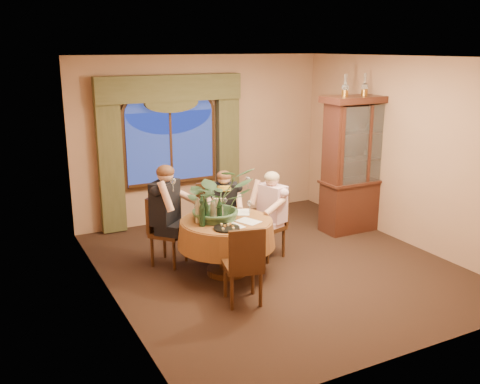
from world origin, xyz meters
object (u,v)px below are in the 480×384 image
oil_lamp_left (345,85)px  wine_bottle_1 (220,211)px  china_cabinet (360,164)px  chair_front_left (243,264)px  olive_bowl (231,218)px  dining_table (227,247)px  chair_back (169,231)px  person_back (165,216)px  stoneware_vase (218,208)px  oil_lamp_center (365,85)px  person_pink (272,214)px  oil_lamp_right (384,84)px  wine_bottle_3 (198,210)px  wine_bottle_2 (202,214)px  person_scarf (224,211)px  centerpiece_plant (217,174)px  wine_bottle_5 (206,211)px  chair_back_right (213,218)px  chair_right (267,225)px  wine_bottle_4 (213,209)px  wine_bottle_0 (202,207)px

oil_lamp_left → wine_bottle_1: oil_lamp_left is taller
china_cabinet → chair_front_left: 3.32m
oil_lamp_left → olive_bowl: (-2.28, -0.68, -1.58)m
dining_table → olive_bowl: (0.05, -0.03, 0.40)m
china_cabinet → chair_back: bearing=179.9°
person_back → stoneware_vase: bearing=90.5°
oil_lamp_center → wine_bottle_1: 3.28m
dining_table → person_back: person_back is taller
person_back → person_pink: bearing=122.1°
stoneware_vase → olive_bowl: (0.13, -0.13, -0.12)m
chair_back → stoneware_vase: (0.49, -0.56, 0.41)m
oil_lamp_right → chair_back: bearing=179.9°
wine_bottle_1 → wine_bottle_3: same height
person_back → stoneware_vase: size_ratio=5.08×
stoneware_vase → wine_bottle_2: (-0.30, -0.18, 0.03)m
oil_lamp_center → person_scarf: bearing=177.3°
olive_bowl → person_pink: bearing=20.1°
stoneware_vase → olive_bowl: stoneware_vase is taller
person_scarf → centerpiece_plant: bearing=81.7°
dining_table → oil_lamp_right: size_ratio=3.79×
china_cabinet → chair_front_left: bearing=-153.1°
stoneware_vase → oil_lamp_right: bearing=9.9°
person_back → wine_bottle_2: bearing=64.2°
wine_bottle_1 → wine_bottle_5: size_ratio=1.00×
wine_bottle_2 → chair_back_right: bearing=59.2°
wine_bottle_5 → chair_back_right: bearing=61.2°
dining_table → wine_bottle_2: size_ratio=3.90×
wine_bottle_2 → person_scarf: bearing=50.3°
person_back → person_scarf: (0.93, 0.11, -0.10)m
dining_table → chair_right: bearing=18.4°
chair_back → centerpiece_plant: 1.14m
wine_bottle_2 → wine_bottle_5: size_ratio=1.00×
stoneware_vase → olive_bowl: 0.21m
oil_lamp_right → chair_back: size_ratio=0.35×
wine_bottle_4 → wine_bottle_5: 0.12m
wine_bottle_0 → wine_bottle_2: (-0.12, -0.28, 0.00)m
chair_back → wine_bottle_1: size_ratio=2.91×
person_back → wine_bottle_1: (0.47, -0.74, 0.21)m
dining_table → oil_lamp_left: (2.34, 0.65, 1.98)m
person_back → wine_bottle_4: (0.42, -0.64, 0.21)m
wine_bottle_5 → wine_bottle_4: bearing=20.8°
chair_right → wine_bottle_2: (-1.14, -0.34, 0.44)m
chair_right → wine_bottle_1: bearing=92.3°
wine_bottle_3 → wine_bottle_4: same height
oil_lamp_center → oil_lamp_right: same height
olive_bowl → wine_bottle_5: (-0.35, 0.00, 0.14)m
china_cabinet → centerpiece_plant: 2.85m
wine_bottle_3 → olive_bowl: bearing=-12.1°
centerpiece_plant → person_scarf: bearing=58.2°
person_back → centerpiece_plant: (0.53, -0.55, 0.64)m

